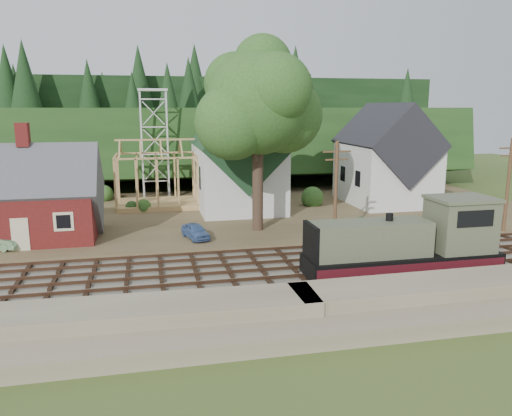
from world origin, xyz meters
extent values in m
plane|color=#384C1E|center=(0.00, 0.00, 0.00)|extent=(140.00, 140.00, 0.00)
cube|color=#7F7259|center=(0.00, -8.50, 0.00)|extent=(64.00, 5.00, 1.60)
cube|color=#726B5B|center=(0.00, 0.00, 0.08)|extent=(64.00, 11.00, 0.16)
cube|color=brown|center=(0.00, 18.00, 0.15)|extent=(64.00, 26.00, 0.30)
cube|color=#1E3F19|center=(0.00, 42.00, 0.00)|extent=(70.00, 28.96, 12.74)
cube|color=black|center=(0.00, 58.00, 0.00)|extent=(80.00, 20.00, 12.00)
cube|color=#571314|center=(-16.00, 11.00, 2.20)|extent=(10.00, 7.00, 3.80)
cube|color=#4C4C51|center=(-16.00, 11.00, 4.10)|extent=(10.80, 7.41, 7.41)
cube|color=#571314|center=(-16.00, 11.00, 8.40)|extent=(0.90, 0.90, 1.80)
cube|color=beige|center=(-16.00, 7.48, 1.50)|extent=(1.20, 0.06, 2.40)
cube|color=silver|center=(2.00, 20.00, 3.50)|extent=(8.00, 12.00, 6.40)
cube|color=#17341C|center=(2.00, 20.00, 6.70)|extent=(8.40, 12.96, 8.40)
cube|color=silver|center=(2.00, 14.00, 8.70)|extent=(2.40, 2.40, 4.00)
cone|color=#17341C|center=(2.00, 14.00, 12.00)|extent=(5.37, 5.37, 2.60)
cube|color=silver|center=(18.00, 19.00, 3.50)|extent=(8.00, 10.00, 6.40)
cube|color=black|center=(18.00, 19.00, 6.70)|extent=(8.40, 10.80, 8.40)
cube|color=tan|center=(-6.00, 22.00, 0.55)|extent=(8.00, 6.00, 0.50)
cube|color=tan|center=(-6.00, 22.00, 7.20)|extent=(8.00, 0.18, 0.18)
cube|color=silver|center=(-7.40, 26.60, 6.30)|extent=(0.18, 0.18, 12.00)
cube|color=silver|center=(-4.60, 26.60, 6.30)|extent=(0.18, 0.18, 12.00)
cube|color=silver|center=(-7.40, 29.40, 6.30)|extent=(0.18, 0.18, 12.00)
cube|color=silver|center=(-4.60, 29.40, 6.30)|extent=(0.18, 0.18, 12.00)
cube|color=silver|center=(-6.00, 28.00, 12.30)|extent=(3.20, 3.20, 0.25)
cylinder|color=#38281E|center=(2.00, 10.00, 4.30)|extent=(0.90, 0.90, 8.00)
sphere|color=#27531F|center=(2.00, 10.00, 10.80)|extent=(8.40, 8.40, 8.40)
sphere|color=#27531F|center=(4.50, 11.00, 9.80)|extent=(6.40, 6.40, 6.40)
sphere|color=#27531F|center=(-0.20, 9.20, 9.30)|extent=(6.00, 6.00, 6.00)
cylinder|color=#4C331E|center=(7.00, 5.20, 4.00)|extent=(0.28, 0.28, 8.00)
cube|color=#4C331E|center=(7.00, 5.20, 7.20)|extent=(2.20, 0.12, 0.12)
cube|color=#4C331E|center=(7.00, 5.20, 6.60)|extent=(1.80, 0.12, 0.12)
cylinder|color=#4C331E|center=(22.00, 5.20, 4.00)|extent=(0.28, 0.28, 8.00)
cube|color=#4C331E|center=(22.00, 5.20, 7.20)|extent=(2.20, 0.12, 0.12)
cube|color=#4C331E|center=(22.00, 5.20, 6.60)|extent=(1.80, 0.12, 0.12)
cube|color=black|center=(8.28, -3.00, 0.34)|extent=(12.11, 2.52, 0.35)
cube|color=black|center=(8.28, -3.00, 1.07)|extent=(12.11, 2.93, 1.11)
cube|color=#4C513B|center=(6.06, -3.00, 2.68)|extent=(7.27, 2.32, 2.12)
cube|color=#4C513B|center=(12.11, -3.00, 3.23)|extent=(3.63, 2.83, 3.23)
cube|color=#4C513B|center=(12.11, -3.00, 4.90)|extent=(3.83, 3.03, 0.20)
cube|color=black|center=(12.11, -4.43, 3.94)|extent=(2.42, 0.06, 1.01)
cube|color=#430E15|center=(8.28, -4.48, 1.07)|extent=(12.11, 0.04, 0.71)
cube|color=#430E15|center=(8.28, -1.52, 1.07)|extent=(12.11, 0.04, 0.71)
cylinder|color=black|center=(7.27, -3.00, 3.84)|extent=(0.44, 0.44, 0.71)
imported|color=#4F71AB|center=(-3.40, 8.24, 0.89)|extent=(2.30, 3.74, 1.19)
imported|color=red|center=(18.48, 18.89, 0.97)|extent=(5.27, 3.74, 1.33)
cylinder|color=silver|center=(-16.01, 9.06, 1.37)|extent=(0.10, 0.10, 2.14)
cylinder|color=tan|center=(-16.01, 9.06, 0.74)|extent=(1.36, 1.36, 0.08)
cone|color=beige|center=(-16.01, 9.06, 2.44)|extent=(2.14, 2.14, 0.49)
camera|label=1|loc=(-6.83, -29.92, 10.48)|focal=35.00mm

